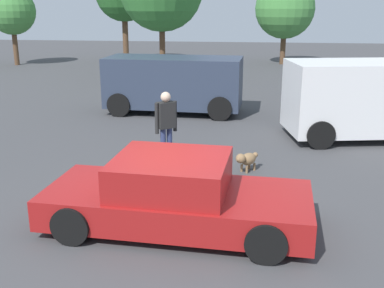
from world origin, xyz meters
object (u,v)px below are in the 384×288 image
Objects in this scene: van_white at (380,97)px; pedestrian at (166,121)px; sedan_foreground at (176,196)px; suv_dark at (174,83)px; dog at (247,159)px.

van_white is 6.29m from pedestrian.
sedan_foreground is 3.43m from pedestrian.
sedan_foreground is 2.63× the size of pedestrian.
van_white reaches higher than suv_dark.
suv_dark is (-6.26, 2.47, -0.12)m from van_white.
suv_dark is (-2.63, 5.80, 0.76)m from dog.
dog is at bearing -148.23° from van_white.
van_white is at bearing 161.07° from suv_dark.
pedestrian is (-5.55, -2.95, -0.13)m from van_white.
van_white reaches higher than pedestrian.
suv_dark is at bearing 147.75° from van_white.
sedan_foreground reaches higher than dog.
van_white is (4.80, 6.27, 0.60)m from sedan_foreground.
van_white reaches higher than sedan_foreground.
suv_dark is at bearing 103.04° from sedan_foreground.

